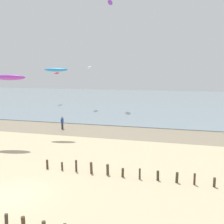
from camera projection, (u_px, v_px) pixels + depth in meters
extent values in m
plane|color=#C6B58C|center=(14.00, 196.00, 17.04)|extent=(160.00, 160.00, 0.00)
cube|color=gray|center=(102.00, 131.00, 35.23)|extent=(120.00, 7.17, 0.01)
cube|color=gray|center=(145.00, 100.00, 72.01)|extent=(160.00, 70.00, 0.10)
cylinder|color=#3F362B|center=(6.00, 220.00, 13.60)|extent=(0.21, 0.19, 0.72)
cylinder|color=#4B3824|center=(23.00, 224.00, 13.29)|extent=(0.21, 0.22, 0.75)
cylinder|color=#443425|center=(47.00, 164.00, 21.74)|extent=(0.19, 0.19, 0.74)
cylinder|color=#45382A|center=(62.00, 166.00, 21.42)|extent=(0.16, 0.18, 0.67)
cylinder|color=#4B302B|center=(76.00, 166.00, 21.05)|extent=(0.17, 0.16, 0.95)
cylinder|color=#4D3C2C|center=(91.00, 168.00, 20.69)|extent=(0.22, 0.22, 0.91)
cylinder|color=#4A3A2B|center=(108.00, 170.00, 20.37)|extent=(0.23, 0.22, 0.86)
cylinder|color=#443623|center=(123.00, 173.00, 20.03)|extent=(0.20, 0.22, 0.68)
cylinder|color=#403C27|center=(140.00, 174.00, 19.62)|extent=(0.15, 0.15, 0.81)
cylinder|color=#3F3728|center=(158.00, 176.00, 19.40)|extent=(0.20, 0.20, 0.73)
cylinder|color=#423B24|center=(177.00, 178.00, 19.00)|extent=(0.21, 0.21, 0.77)
cylinder|color=#4A3323|center=(195.00, 179.00, 18.64)|extent=(0.15, 0.16, 0.84)
cylinder|color=#433922|center=(214.00, 182.00, 18.30)|extent=(0.18, 0.19, 0.67)
cylinder|color=#383842|center=(63.00, 126.00, 36.62)|extent=(0.16, 0.16, 0.88)
cylinder|color=#383842|center=(62.00, 126.00, 36.42)|extent=(0.16, 0.16, 0.88)
cube|color=#2D4CA5|center=(62.00, 121.00, 36.41)|extent=(0.27, 0.39, 0.60)
sphere|color=brown|center=(62.00, 118.00, 36.34)|extent=(0.22, 0.22, 0.22)
cylinder|color=#2D4CA5|center=(63.00, 121.00, 36.63)|extent=(0.09, 0.09, 0.52)
cylinder|color=#2D4CA5|center=(61.00, 121.00, 36.20)|extent=(0.09, 0.09, 0.52)
ellipsoid|color=red|center=(57.00, 73.00, 62.87)|extent=(1.58, 3.00, 0.57)
ellipsoid|color=purple|center=(9.00, 77.00, 27.99)|extent=(3.60, 1.81, 0.80)
ellipsoid|color=#2384D1|center=(56.00, 70.00, 31.80)|extent=(2.97, 1.46, 0.50)
ellipsoid|color=white|center=(90.00, 67.00, 54.15)|extent=(1.42, 2.78, 0.67)
ellipsoid|color=purple|center=(110.00, 2.00, 54.71)|extent=(2.13, 3.65, 0.96)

